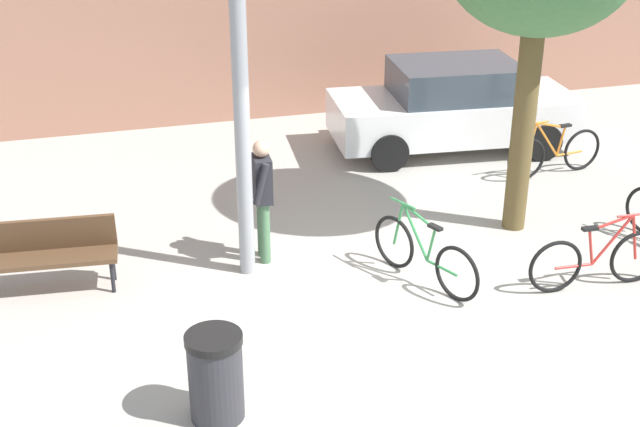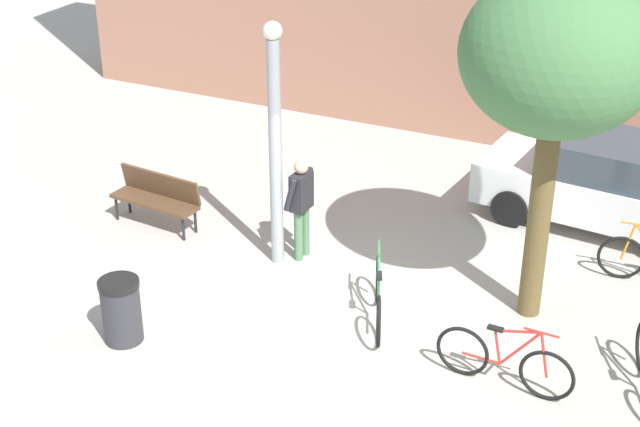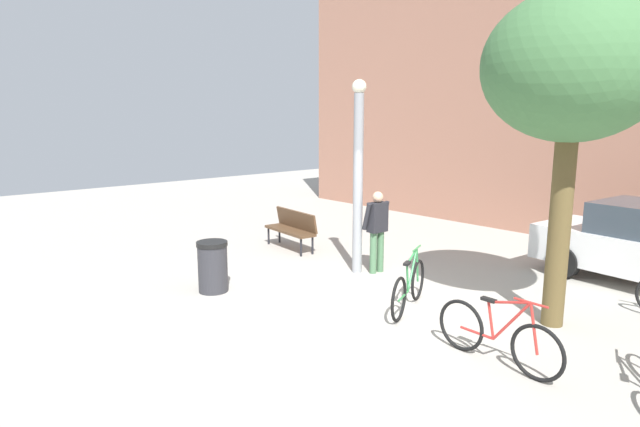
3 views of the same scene
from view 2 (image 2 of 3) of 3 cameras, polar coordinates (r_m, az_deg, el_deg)
The scene contains 9 objects.
ground_plane at distance 13.28m, azimuth -0.19°, elevation -6.69°, with size 36.00×36.00×0.00m, color #A8A399.
lamppost at distance 13.89m, azimuth -2.75°, elevation 4.49°, with size 0.28×0.28×3.85m.
person_by_lamppost at distance 14.45m, azimuth -1.15°, elevation 0.71°, with size 0.31×0.60×1.67m.
park_bench at distance 15.88m, azimuth -9.90°, elevation 1.13°, with size 1.64×0.62×0.92m.
plaza_tree at distance 12.26m, azimuth 14.33°, elevation 9.24°, with size 2.53×2.53×4.92m.
bicycle_green at distance 13.16m, azimuth 3.57°, elevation -5.12°, with size 0.75×1.69×0.97m.
bicycle_red at distance 12.11m, azimuth 11.19°, elevation -8.84°, with size 1.81×0.13×0.97m.
parked_car_white at distance 16.23m, azimuth 17.14°, elevation 1.76°, with size 4.35×2.14×1.55m.
trash_bin at distance 12.98m, azimuth -12.01°, elevation -5.79°, with size 0.56×0.56×0.93m.
Camera 2 is at (4.82, -9.94, 7.37)m, focal length 52.51 mm.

